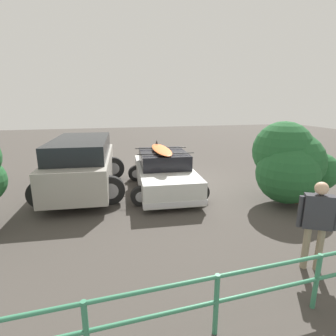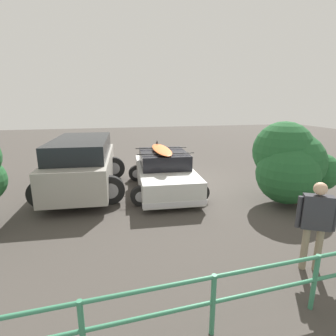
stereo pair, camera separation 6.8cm
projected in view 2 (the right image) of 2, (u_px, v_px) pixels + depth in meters
The scene contains 6 objects.
ground_plane at pixel (182, 184), 9.90m from camera, with size 44.00×44.00×0.02m, color #423D38.
sedan_car at pixel (164, 172), 9.14m from camera, with size 2.57×4.23×1.63m.
suv_car at pixel (83, 164), 8.95m from camera, with size 2.96×4.75×1.84m.
person_bystander at pixel (316, 219), 4.66m from camera, with size 0.60×0.40×1.70m.
railing_fence at pixel (268, 284), 3.62m from camera, with size 8.24×0.52×0.92m.
bush_near_left at pixel (291, 166), 7.83m from camera, with size 2.66×2.19×2.48m.
Camera 2 is at (2.57, 9.08, 3.07)m, focal length 28.00 mm.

